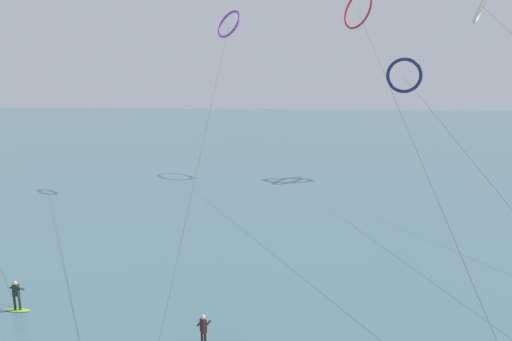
# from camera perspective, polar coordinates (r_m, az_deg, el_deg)

# --- Properties ---
(sea_water) EXTENTS (400.00, 200.00, 0.08)m
(sea_water) POSITION_cam_1_polar(r_m,az_deg,el_deg) (110.17, 3.93, 4.82)
(sea_water) COLOR #476B75
(sea_water) RESTS_ON ground
(surfer_lime) EXTENTS (1.40, 0.58, 1.70)m
(surfer_lime) POSITION_cam_1_polar(r_m,az_deg,el_deg) (27.89, -28.16, -14.09)
(surfer_lime) COLOR #8CC62D
(surfer_lime) RESTS_ON ground
(surfer_charcoal) EXTENTS (1.40, 0.73, 1.70)m
(surfer_charcoal) POSITION_cam_1_polar(r_m,az_deg,el_deg) (21.85, -6.69, -19.99)
(surfer_charcoal) COLOR black
(surfer_charcoal) RESTS_ON ground
(kite_violet) EXTENTS (4.67, 42.96, 19.97)m
(kite_violet) POSITION_cam_1_polar(r_m,az_deg,el_deg) (51.50, -3.48, 18.05)
(kite_violet) COLOR purple
(kite_violet) RESTS_ON ground
(kite_crimson) EXTENTS (4.02, 51.20, 23.67)m
(kite_crimson) POSITION_cam_1_polar(r_m,az_deg,el_deg) (61.93, 12.84, 19.29)
(kite_crimson) COLOR red
(kite_crimson) RESTS_ON ground
(kite_ivory) EXTENTS (3.65, 48.95, 23.67)m
(kite_ivory) POSITION_cam_1_polar(r_m,az_deg,el_deg) (64.43, 26.91, 18.27)
(kite_ivory) COLOR silver
(kite_ivory) RESTS_ON ground
(kite_navy) EXTENTS (4.56, 48.17, 15.15)m
(kite_navy) POSITION_cam_1_polar(r_m,az_deg,el_deg) (59.30, 18.34, 11.38)
(kite_navy) COLOR navy
(kite_navy) RESTS_ON ground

